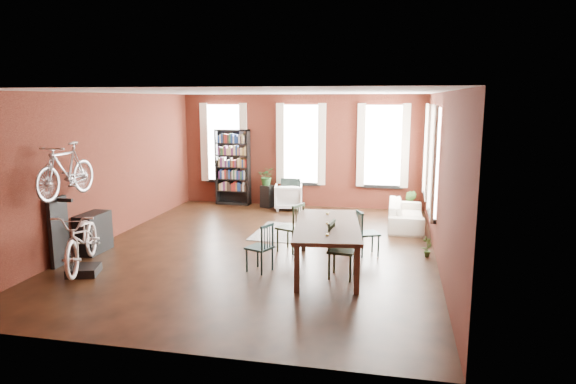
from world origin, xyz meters
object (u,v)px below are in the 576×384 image
(plant_stand, at_px, (268,196))
(bicycle_floor, at_px, (80,213))
(dining_chair_a, at_px, (260,247))
(cream_sofa, at_px, (406,210))
(bike_trainer, at_px, (84,270))
(bookshelf, at_px, (233,167))
(dining_table, at_px, (327,247))
(dining_chair_d, at_px, (368,233))
(console_table, at_px, (93,233))
(dining_chair_b, at_px, (290,227))
(white_armchair, at_px, (288,196))
(dining_chair_c, at_px, (342,250))

(plant_stand, xyz_separation_m, bicycle_floor, (-1.75, -6.27, 0.80))
(dining_chair_a, height_order, bicycle_floor, bicycle_floor)
(cream_sofa, height_order, bike_trainer, cream_sofa)
(bookshelf, bearing_deg, dining_table, -56.66)
(bookshelf, bearing_deg, bike_trainer, -96.03)
(cream_sofa, bearing_deg, bicycle_floor, 130.44)
(dining_chair_d, xyz_separation_m, bookshelf, (-4.17, 4.25, 0.66))
(dining_chair_a, bearing_deg, cream_sofa, 167.83)
(cream_sofa, height_order, console_table, cream_sofa)
(bike_trainer, bearing_deg, bookshelf, 83.97)
(cream_sofa, distance_m, bike_trainer, 7.39)
(dining_chair_b, xyz_separation_m, cream_sofa, (2.34, 2.61, -0.09))
(white_armchair, bearing_deg, dining_chair_a, 86.05)
(console_table, bearing_deg, dining_table, -1.45)
(dining_chair_a, distance_m, bike_trainer, 3.14)
(dining_chair_d, distance_m, plant_stand, 5.08)
(dining_chair_c, xyz_separation_m, cream_sofa, (1.14, 3.98, -0.09))
(dining_chair_d, bearing_deg, dining_table, 124.63)
(dining_table, height_order, dining_chair_b, dining_chair_b)
(dining_chair_a, relative_size, dining_chair_d, 0.99)
(bookshelf, xyz_separation_m, white_armchair, (1.74, -0.37, -0.71))
(dining_table, xyz_separation_m, dining_chair_a, (-1.18, -0.32, 0.02))
(console_table, bearing_deg, white_armchair, 57.94)
(dining_chair_b, height_order, bookshelf, bookshelf)
(dining_chair_a, height_order, white_armchair, dining_chair_a)
(dining_chair_b, bearing_deg, bike_trainer, -34.55)
(dining_table, xyz_separation_m, cream_sofa, (1.45, 3.62, -0.02))
(dining_chair_d, distance_m, console_table, 5.53)
(dining_chair_a, relative_size, cream_sofa, 0.42)
(dining_chair_d, relative_size, white_armchair, 1.14)
(dining_chair_c, relative_size, white_armchair, 1.26)
(dining_chair_c, distance_m, bookshelf, 6.87)
(dining_chair_d, height_order, white_armchair, dining_chair_d)
(dining_chair_b, xyz_separation_m, white_armchair, (-0.87, 3.94, -0.11))
(white_armchair, distance_m, console_table, 5.70)
(plant_stand, bearing_deg, dining_table, -64.78)
(console_table, bearing_deg, bicycle_floor, -64.17)
(dining_table, distance_m, bookshelf, 6.40)
(dining_chair_b, distance_m, bike_trainer, 3.96)
(bookshelf, height_order, bicycle_floor, bookshelf)
(cream_sofa, relative_size, bicycle_floor, 1.07)
(dining_chair_c, bearing_deg, bike_trainer, 106.70)
(dining_chair_d, relative_size, bookshelf, 0.40)
(dining_chair_b, bearing_deg, plant_stand, -137.45)
(dining_chair_d, bearing_deg, dining_chair_a, 103.62)
(dining_chair_d, height_order, cream_sofa, dining_chair_d)
(dining_table, bearing_deg, plant_stand, 107.67)
(dining_chair_b, height_order, console_table, dining_chair_b)
(bookshelf, bearing_deg, cream_sofa, -18.95)
(dining_chair_d, bearing_deg, bookshelf, 21.11)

